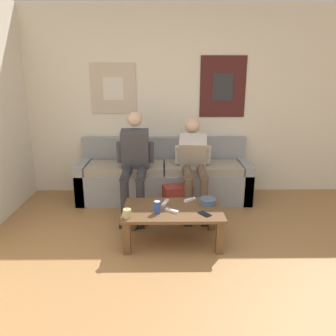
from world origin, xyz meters
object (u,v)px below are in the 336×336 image
(person_seated_teen, at_px, (194,160))
(game_controller_near_right, at_px, (190,200))
(game_controller_near_left, at_px, (172,211))
(game_controller_far_center, at_px, (166,203))
(ceramic_bowl, at_px, (208,201))
(couch, at_px, (164,178))
(coffee_table, at_px, (173,214))
(backpack, at_px, (178,202))
(person_seated_adult, at_px, (135,159))
(pillar_candle, at_px, (127,213))
(cell_phone, at_px, (205,214))
(drink_can_blue, at_px, (157,207))

(person_seated_teen, xyz_separation_m, game_controller_near_right, (-0.10, -0.70, -0.25))
(game_controller_near_left, distance_m, game_controller_far_center, 0.22)
(ceramic_bowl, distance_m, game_controller_far_center, 0.44)
(couch, height_order, coffee_table, couch)
(game_controller_near_left, relative_size, game_controller_far_center, 0.93)
(couch, relative_size, backpack, 5.74)
(coffee_table, distance_m, backpack, 0.59)
(person_seated_adult, height_order, game_controller_far_center, person_seated_adult)
(pillar_candle, relative_size, game_controller_far_center, 0.67)
(game_controller_near_right, bearing_deg, couch, 105.30)
(pillar_candle, height_order, game_controller_near_right, pillar_candle)
(person_seated_teen, relative_size, pillar_candle, 11.21)
(game_controller_near_left, bearing_deg, cell_phone, -11.72)
(ceramic_bowl, height_order, game_controller_far_center, ceramic_bowl)
(game_controller_near_left, bearing_deg, pillar_candle, -162.71)
(pillar_candle, height_order, cell_phone, pillar_candle)
(game_controller_far_center, bearing_deg, person_seated_adult, 118.44)
(game_controller_near_left, bearing_deg, game_controller_near_right, 55.15)
(cell_phone, bearing_deg, drink_can_blue, 175.51)
(coffee_table, xyz_separation_m, game_controller_near_left, (-0.01, -0.08, 0.07))
(ceramic_bowl, bearing_deg, drink_can_blue, -157.07)
(pillar_candle, relative_size, drink_can_blue, 0.80)
(ceramic_bowl, distance_m, game_controller_near_left, 0.43)
(couch, distance_m, cell_phone, 1.42)
(couch, distance_m, game_controller_near_right, 1.04)
(cell_phone, bearing_deg, game_controller_near_left, 168.28)
(person_seated_teen, relative_size, backpack, 2.78)
(cell_phone, bearing_deg, person_seated_teen, 91.03)
(person_seated_teen, relative_size, game_controller_far_center, 7.55)
(game_controller_near_right, height_order, game_controller_far_center, same)
(person_seated_teen, bearing_deg, couch, 140.82)
(backpack, bearing_deg, cell_phone, -72.26)
(ceramic_bowl, relative_size, pillar_candle, 1.80)
(couch, relative_size, cell_phone, 15.36)
(coffee_table, height_order, backpack, backpack)
(pillar_candle, xyz_separation_m, drink_can_blue, (0.28, 0.10, 0.02))
(couch, height_order, ceramic_bowl, couch)
(game_controller_near_left, distance_m, cell_phone, 0.32)
(coffee_table, relative_size, ceramic_bowl, 5.60)
(coffee_table, relative_size, cell_phone, 6.69)
(game_controller_near_right, distance_m, cell_phone, 0.37)
(pillar_candle, relative_size, game_controller_near_left, 0.72)
(game_controller_near_right, bearing_deg, game_controller_near_left, -124.85)
(couch, bearing_deg, drink_can_blue, -93.01)
(person_seated_adult, distance_m, pillar_candle, 1.07)
(coffee_table, xyz_separation_m, game_controller_far_center, (-0.07, 0.13, 0.07))
(coffee_table, relative_size, game_controller_near_right, 7.39)
(game_controller_near_left, bearing_deg, ceramic_bowl, 26.84)
(couch, height_order, game_controller_near_left, couch)
(backpack, bearing_deg, ceramic_bowl, -57.41)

